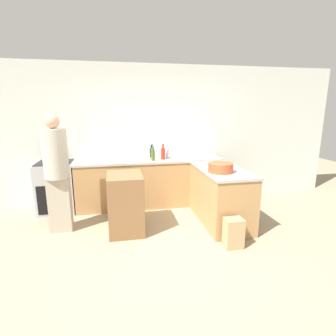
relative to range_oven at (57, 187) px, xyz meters
name	(u,v)px	position (x,y,z in m)	size (l,w,h in m)	color
ground_plane	(168,252)	(1.72, -1.81, -0.46)	(14.00, 14.00, 0.00)	tan
wall_back	(147,135)	(1.72, 0.33, 0.89)	(8.00, 0.06, 2.70)	silver
counter_back	(150,182)	(1.72, 0.00, 0.00)	(2.79, 0.64, 0.92)	tan
counter_peninsula	(220,195)	(2.77, -1.00, 0.00)	(0.69, 1.40, 0.92)	tan
range_oven	(57,187)	(0.00, 0.00, 0.00)	(0.65, 0.61, 0.93)	#ADADB2
island_table	(126,203)	(1.21, -1.05, -0.01)	(0.52, 0.67, 0.91)	brown
mixing_bowl	(221,168)	(2.65, -1.23, 0.53)	(0.38, 0.38, 0.14)	#DB512D
hot_sauce_bottle	(163,153)	(1.97, -0.06, 0.57)	(0.08, 0.08, 0.29)	red
olive_oil_bottle	(153,155)	(1.76, -0.14, 0.56)	(0.07, 0.07, 0.27)	#475B1E
wine_bottle_dark	(151,152)	(1.78, 0.17, 0.56)	(0.07, 0.07, 0.26)	black
vinegar_bottle_clear	(167,152)	(2.07, 0.05, 0.57)	(0.08, 0.08, 0.29)	silver
water_bottle_blue	(153,153)	(1.78, 0.03, 0.57)	(0.06, 0.06, 0.28)	#386BB7
person_by_range	(57,170)	(0.22, -0.85, 0.51)	(0.36, 0.36, 1.79)	#ADA38E
paper_bag	(233,233)	(2.63, -1.84, -0.26)	(0.25, 0.20, 0.41)	tan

